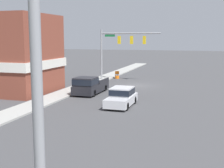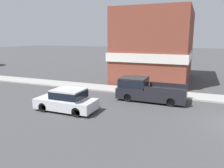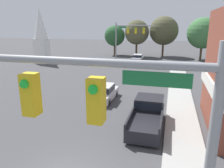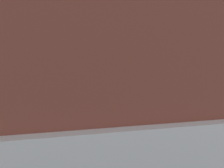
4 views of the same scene
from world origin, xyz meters
name	(u,v)px [view 2 (image 2 of 4)]	position (x,y,z in m)	size (l,w,h in m)	color
car_lead	(67,100)	(-1.49, 11.33, 0.82)	(1.88, 4.33, 1.59)	black
pickup_truck_parked	(145,89)	(3.23, 6.90, 0.91)	(2.15, 5.48, 1.85)	black
corner_brick_building	(155,47)	(12.71, 8.03, 3.98)	(10.93, 8.34, 8.19)	brown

